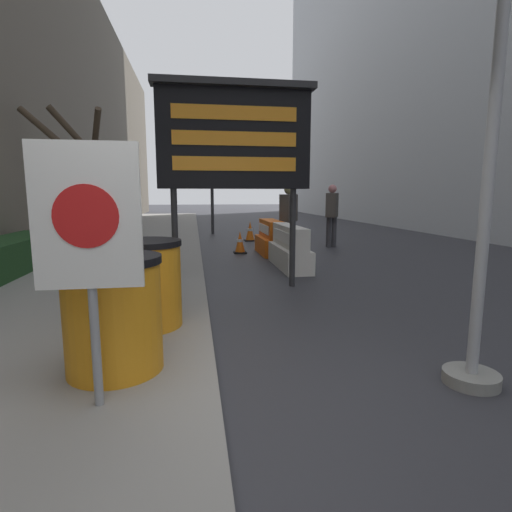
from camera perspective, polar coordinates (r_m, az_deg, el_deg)
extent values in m
plane|color=#2D2D33|center=(3.08, -5.14, -21.14)|extent=(120.00, 120.00, 0.00)
cube|color=#706656|center=(13.66, -29.05, 23.22)|extent=(0.40, 50.40, 10.36)
cylinder|color=#4C3D2D|center=(11.41, -25.33, 7.60)|extent=(0.34, 0.34, 2.69)
cylinder|color=#4C3D2D|center=(11.01, -24.80, 15.73)|extent=(0.94, 0.84, 1.19)
cylinder|color=#4C3D2D|center=(11.65, -22.04, 14.69)|extent=(0.74, 1.49, 1.65)
cylinder|color=#4C3D2D|center=(10.85, -27.08, 14.98)|extent=(1.47, 0.24, 1.35)
cylinder|color=orange|center=(3.43, -19.68, -8.26)|extent=(0.76, 0.76, 0.88)
cylinder|color=black|center=(3.33, -20.09, -0.52)|extent=(0.79, 0.79, 0.06)
cylinder|color=orange|center=(4.46, -15.51, -4.19)|extent=(0.76, 0.76, 0.88)
cylinder|color=black|center=(4.38, -15.76, 1.80)|extent=(0.79, 0.79, 0.06)
cylinder|color=gray|center=(2.85, -22.15, -7.62)|extent=(0.06, 0.06, 1.28)
cube|color=white|center=(2.73, -23.02, 5.25)|extent=(0.67, 0.04, 0.92)
cylinder|color=red|center=(2.71, -23.14, 5.22)|extent=(0.40, 0.01, 0.40)
cylinder|color=#28282B|center=(6.49, -11.48, 2.22)|extent=(0.10, 0.10, 1.63)
cylinder|color=#28282B|center=(6.68, 5.24, 2.54)|extent=(0.10, 0.10, 1.63)
cube|color=black|center=(6.53, -3.11, 16.27)|extent=(2.40, 0.24, 1.52)
cube|color=#28282B|center=(6.61, -3.11, 23.34)|extent=(2.52, 0.34, 0.10)
cube|color=orange|center=(6.46, -3.02, 19.77)|extent=(1.92, 0.02, 0.21)
cube|color=orange|center=(6.40, -2.99, 16.42)|extent=(1.92, 0.02, 0.21)
cube|color=orange|center=(6.36, -2.96, 13.02)|extent=(1.92, 0.02, 0.21)
cube|color=silver|center=(8.49, 4.78, -0.14)|extent=(0.53, 2.02, 0.45)
cube|color=silver|center=(8.43, 4.82, 2.86)|extent=(0.32, 2.02, 0.45)
cube|color=white|center=(8.39, 3.70, 2.85)|extent=(0.02, 1.62, 0.22)
cube|color=orange|center=(10.42, 2.21, 1.52)|extent=(0.63, 1.63, 0.44)
cube|color=orange|center=(10.37, 2.22, 3.93)|extent=(0.38, 1.63, 0.44)
cube|color=white|center=(10.33, 1.11, 3.92)|extent=(0.02, 1.30, 0.22)
cube|color=black|center=(11.40, 4.24, 1.12)|extent=(0.44, 0.44, 0.04)
cone|color=orange|center=(11.36, 4.27, 3.10)|extent=(0.35, 0.35, 0.75)
cylinder|color=white|center=(11.35, 4.27, 3.29)|extent=(0.20, 0.20, 0.11)
cube|color=black|center=(13.33, -0.85, 2.26)|extent=(0.37, 0.37, 0.04)
cone|color=orange|center=(13.30, -0.85, 3.65)|extent=(0.29, 0.29, 0.61)
cylinder|color=white|center=(13.29, -0.85, 3.78)|extent=(0.17, 0.17, 0.09)
cube|color=black|center=(10.55, -2.30, 0.52)|extent=(0.33, 0.33, 0.04)
cone|color=orange|center=(10.51, -2.31, 2.09)|extent=(0.26, 0.26, 0.54)
cylinder|color=white|center=(10.50, -2.31, 2.24)|extent=(0.15, 0.15, 0.08)
cylinder|color=#2D2D30|center=(15.75, -6.31, 10.03)|extent=(0.12, 0.12, 3.78)
cube|color=black|center=(15.69, -6.38, 15.42)|extent=(0.28, 0.28, 0.84)
sphere|color=#360605|center=(15.58, -6.37, 16.50)|extent=(0.15, 0.15, 0.15)
sphere|color=gold|center=(15.54, -6.35, 15.48)|extent=(0.15, 0.15, 0.15)
sphere|color=black|center=(15.51, -6.33, 14.45)|extent=(0.15, 0.15, 0.15)
cylinder|color=#514C42|center=(10.32, 4.19, 2.61)|extent=(0.14, 0.14, 0.86)
cylinder|color=#514C42|center=(10.35, 5.06, 2.62)|extent=(0.14, 0.14, 0.86)
cube|color=#47423D|center=(10.28, 4.68, 6.88)|extent=(0.52, 0.53, 0.68)
sphere|color=#8B8053|center=(10.28, 4.71, 9.43)|extent=(0.24, 0.24, 0.24)
cylinder|color=#333338|center=(11.94, 10.33, 3.38)|extent=(0.15, 0.15, 0.88)
cylinder|color=#333338|center=(12.00, 11.08, 3.38)|extent=(0.15, 0.15, 0.88)
cube|color=#47423D|center=(11.92, 10.82, 7.15)|extent=(0.49, 0.56, 0.70)
sphere|color=#B87376|center=(11.92, 10.88, 9.41)|extent=(0.24, 0.24, 0.24)
cylinder|color=gray|center=(3.84, 28.36, -15.07)|extent=(0.44, 0.44, 0.10)
cylinder|color=#9EA0A5|center=(3.54, 30.10, 7.37)|extent=(0.09, 0.09, 2.84)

